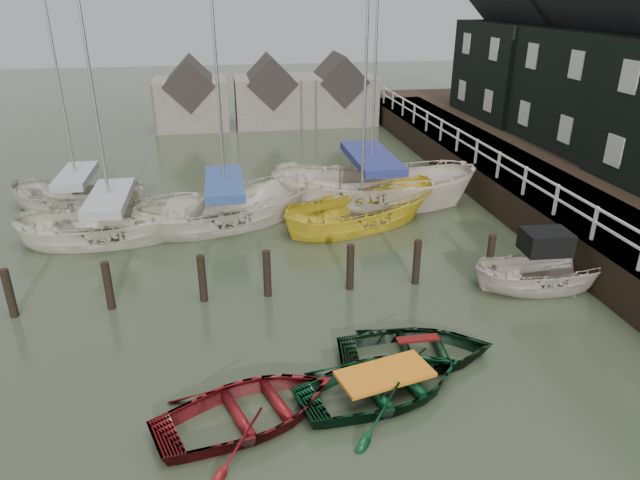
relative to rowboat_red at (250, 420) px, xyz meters
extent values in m
plane|color=#2E3723|center=(2.00, 2.14, 0.00)|extent=(120.00, 120.00, 0.00)
cube|color=black|center=(11.50, 12.14, 1.40)|extent=(3.00, 32.00, 0.20)
cube|color=silver|center=(10.00, 12.14, 2.45)|extent=(0.06, 32.00, 0.06)
cube|color=silver|center=(10.00, 12.14, 2.05)|extent=(0.06, 32.00, 0.06)
cube|color=black|center=(17.00, 12.14, 0.00)|extent=(14.00, 38.00, 1.50)
cube|color=black|center=(17.00, 14.14, 4.00)|extent=(6.00, 7.00, 5.00)
cube|color=black|center=(17.00, 21.14, 4.00)|extent=(6.40, 7.00, 5.00)
cylinder|color=black|center=(-6.00, 5.14, 0.50)|extent=(0.22, 0.22, 1.80)
cylinder|color=black|center=(-3.50, 5.14, 0.50)|extent=(0.22, 0.22, 1.80)
cylinder|color=black|center=(-1.00, 5.14, 0.50)|extent=(0.22, 0.22, 1.80)
cylinder|color=black|center=(0.80, 5.14, 0.50)|extent=(0.22, 0.22, 1.80)
cylinder|color=black|center=(3.20, 5.14, 0.50)|extent=(0.22, 0.22, 1.80)
cylinder|color=black|center=(5.20, 5.14, 0.50)|extent=(0.22, 0.22, 1.80)
cylinder|color=black|center=(7.50, 5.14, 0.50)|extent=(0.22, 0.22, 1.80)
cube|color=#665B51|center=(-2.00, 28.14, 1.50)|extent=(4.50, 4.00, 3.00)
cube|color=#282321|center=(-2.00, 28.14, 2.80)|extent=(3.18, 4.08, 3.18)
cube|color=#665B51|center=(3.00, 28.14, 1.50)|extent=(4.50, 4.00, 3.00)
cube|color=#282321|center=(3.00, 28.14, 2.80)|extent=(3.18, 4.08, 3.18)
cube|color=#665B51|center=(7.50, 28.14, 1.50)|extent=(4.50, 4.00, 3.00)
cube|color=#282321|center=(7.50, 28.14, 2.80)|extent=(3.18, 4.08, 3.18)
imported|color=#5B0D10|center=(0.00, 0.00, 0.00)|extent=(4.55, 3.88, 0.80)
imported|color=black|center=(2.89, 0.32, 0.00)|extent=(4.41, 3.60, 0.80)
imported|color=black|center=(4.00, 1.45, 0.00)|extent=(3.94, 2.99, 0.77)
imported|color=beige|center=(8.80, 4.25, 0.00)|extent=(4.33, 1.86, 1.64)
cube|color=black|center=(8.80, 4.45, 1.39)|extent=(1.36, 1.08, 0.65)
imported|color=beige|center=(-4.16, 10.19, 0.00)|extent=(6.61, 2.81, 2.50)
cylinder|color=#B2B2B7|center=(-4.16, 10.19, 5.31)|extent=(0.10, 0.10, 7.87)
cube|color=#949399|center=(-4.16, 10.19, 1.50)|extent=(3.63, 1.50, 0.30)
imported|color=beige|center=(-0.24, 10.93, 0.00)|extent=(7.31, 4.56, 2.64)
cylinder|color=#B2B2B7|center=(-0.24, 10.93, 5.63)|extent=(0.10, 0.10, 8.34)
cube|color=navy|center=(-0.24, 10.93, 1.57)|extent=(4.00, 2.46, 0.30)
imported|color=gold|center=(4.72, 10.07, 0.00)|extent=(6.91, 4.59, 2.50)
cylinder|color=#B2B2B7|center=(4.72, 10.07, 5.56)|extent=(0.10, 0.10, 8.36)
imported|color=silver|center=(5.65, 12.33, 0.00)|extent=(8.80, 5.33, 3.19)
cylinder|color=#B2B2B7|center=(5.65, 12.33, 6.22)|extent=(0.10, 0.10, 8.93)
cube|color=navy|center=(5.65, 12.33, 1.87)|extent=(4.82, 2.88, 0.30)
imported|color=#BCB7A0|center=(-5.97, 13.49, 0.00)|extent=(6.28, 4.22, 2.27)
cylinder|color=#B2B2B7|center=(-5.97, 13.49, 5.05)|extent=(0.10, 0.10, 7.59)
cube|color=gray|center=(-5.97, 13.49, 1.37)|extent=(3.44, 2.28, 0.30)
camera|label=1|loc=(-0.15, -9.25, 7.99)|focal=32.00mm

